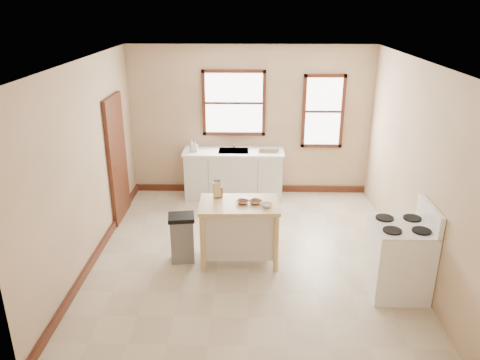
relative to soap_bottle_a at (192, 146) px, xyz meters
The scene contains 23 objects.
floor 2.58m from the soap_bottle_a, 63.32° to the right, with size 5.00×5.00×0.00m, color beige.
ceiling 2.95m from the soap_bottle_a, 63.32° to the right, with size 5.00×5.00×0.00m, color white.
wall_back 1.19m from the soap_bottle_a, 20.09° to the left, with size 4.50×0.04×2.80m, color #D7AD8D.
wall_left 2.45m from the soap_bottle_a, 119.37° to the right, with size 0.04×5.00×2.80m, color #D7AD8D.
wall_right 3.95m from the soap_bottle_a, 32.53° to the right, with size 0.04×5.00×2.80m, color #D7AD8D.
window_main 1.11m from the soap_bottle_a, 25.81° to the left, with size 1.17×0.06×1.22m, color #3E1810, non-canonical shape.
window_side 2.51m from the soap_bottle_a, ahead, with size 0.77×0.06×1.37m, color #3E1810, non-canonical shape.
door_left 1.41m from the soap_bottle_a, 144.75° to the right, with size 0.06×0.90×2.10m, color #3E1810.
baseboard_back 1.48m from the soap_bottle_a, 18.65° to the left, with size 4.50×0.04×0.12m, color #3E1810.
baseboard_left 2.60m from the soap_bottle_a, 118.75° to the right, with size 0.04×5.00×0.12m, color #3E1810.
sink_counter 0.95m from the soap_bottle_a, ahead, with size 1.86×0.62×0.92m, color silver, non-canonical shape.
faucet 0.81m from the soap_bottle_a, 19.40° to the left, with size 0.03×0.03×0.22m, color silver.
soap_bottle_a is the anchor object (origin of this frame).
soap_bottle_b 0.06m from the soap_bottle_a, ahead, with size 0.09×0.09×0.19m, color #B2B2B2.
dish_rack 1.41m from the soap_bottle_a, ahead, with size 0.37×0.27×0.09m, color silver, non-canonical shape.
kitchen_island 2.51m from the soap_bottle_a, 67.70° to the right, with size 1.10×0.70×0.90m, color tan, non-canonical shape.
knife_block 2.13m from the soap_bottle_a, 73.56° to the right, with size 0.10×0.10×0.20m, color tan, non-canonical shape.
pepper_grinder 2.15m from the soap_bottle_a, 71.95° to the right, with size 0.04×0.04×0.15m, color #482813.
bowl_a 2.47m from the soap_bottle_a, 66.84° to the right, with size 0.17×0.17×0.04m, color brown.
bowl_b 2.54m from the soap_bottle_a, 63.03° to the right, with size 0.18×0.18×0.04m, color brown.
bowl_c 2.71m from the soap_bottle_a, 61.19° to the right, with size 0.15×0.15×0.05m, color silver.
trash_bin 2.37m from the soap_bottle_a, 87.19° to the right, with size 0.36×0.31×0.71m, color slate, non-canonical shape.
gas_stove 4.20m from the soap_bottle_a, 45.04° to the right, with size 0.75×0.77×1.21m, color white, non-canonical shape.
Camera 1 is at (0.01, -6.05, 3.52)m, focal length 35.00 mm.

